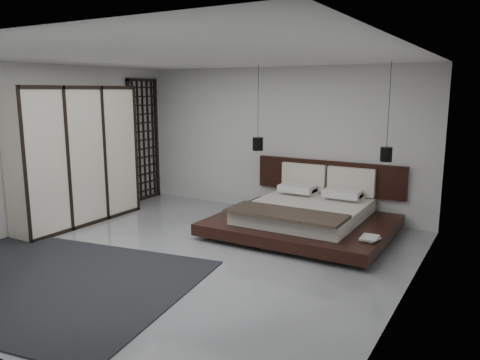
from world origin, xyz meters
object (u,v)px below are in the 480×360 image
Objects in this scene: lattice_screen at (144,140)px; pendant_right at (386,154)px; pendant_left at (258,144)px; rug at (36,279)px; wardrobe at (76,156)px; bed at (306,216)px.

lattice_screen is 1.67× the size of pendant_right.
pendant_left is 4.40m from rug.
lattice_screen reaches higher than wardrobe.
wardrobe is (-4.91, -1.96, -0.14)m from pendant_right.
pendant_left is 0.39× the size of rug.
wardrobe is at bearing -142.91° from pendant_left.
pendant_left reaches higher than wardrobe.
lattice_screen reaches higher than bed.
bed is 1.66m from pendant_left.
bed is 1.81× the size of pendant_right.
pendant_right is at bearing 50.68° from rug.
lattice_screen is 2.85m from pendant_left.
wardrobe is 0.63× the size of rug.
lattice_screen is 1.70× the size of pendant_left.
pendant_right is (1.16, 0.45, 1.07)m from bed.
rug is at bearing -120.94° from bed.
pendant_left is 2.32m from pendant_right.
lattice_screen is 1.05× the size of wardrobe.
rug is (1.59, -2.10, -1.21)m from wardrobe.
pendant_right is at bearing 21.19° from bed.
wardrobe is (-3.75, -1.51, 0.93)m from bed.
lattice_screen is 0.66× the size of rug.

